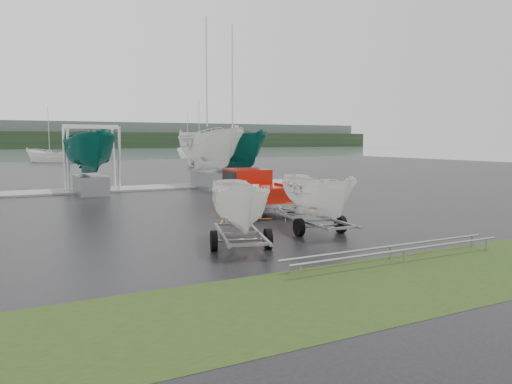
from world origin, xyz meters
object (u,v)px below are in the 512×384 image
object	(u,v)px
pickup_truck	(252,189)
trailer_parked	(240,164)
boat_hoist	(92,148)
trailer_hitched	(318,160)

from	to	relation	value
pickup_truck	trailer_parked	size ratio (longest dim) A/B	1.25
trailer_parked	boat_hoist	world-z (taller)	trailer_parked
trailer_hitched	boat_hoist	bearing A→B (deg)	109.52
pickup_truck	boat_hoist	distance (m)	13.14
pickup_truck	boat_hoist	world-z (taller)	boat_hoist
boat_hoist	trailer_hitched	bearing A→B (deg)	-76.89
pickup_truck	trailer_hitched	world-z (taller)	trailer_hitched
pickup_truck	trailer_parked	world-z (taller)	trailer_parked
pickup_truck	trailer_parked	xyz separation A→B (m)	(-4.08, -7.11, 1.53)
pickup_truck	boat_hoist	size ratio (longest dim) A/B	1.39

